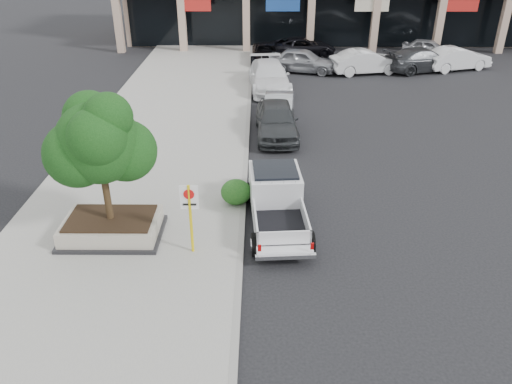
% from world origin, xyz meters
% --- Properties ---
extents(ground, '(120.00, 120.00, 0.00)m').
position_xyz_m(ground, '(0.00, 0.00, 0.00)').
color(ground, black).
rests_on(ground, ground).
extents(sidewalk, '(8.00, 52.00, 0.15)m').
position_xyz_m(sidewalk, '(-5.50, 6.00, 0.07)').
color(sidewalk, gray).
rests_on(sidewalk, ground).
extents(curb, '(0.20, 52.00, 0.15)m').
position_xyz_m(curb, '(-1.55, 6.00, 0.07)').
color(curb, gray).
rests_on(curb, ground).
extents(planter, '(3.20, 2.20, 0.68)m').
position_xyz_m(planter, '(-5.73, 0.31, 0.48)').
color(planter, black).
rests_on(planter, sidewalk).
extents(planter_tree, '(2.90, 2.55, 4.00)m').
position_xyz_m(planter_tree, '(-5.60, 0.46, 3.41)').
color(planter_tree, '#312013').
rests_on(planter_tree, planter).
extents(no_parking_sign, '(0.55, 0.09, 2.30)m').
position_xyz_m(no_parking_sign, '(-3.02, -0.55, 1.63)').
color(no_parking_sign, yellow).
rests_on(no_parking_sign, sidewalk).
extents(hedge, '(1.10, 0.99, 0.93)m').
position_xyz_m(hedge, '(-1.80, 2.44, 0.62)').
color(hedge, '#134516').
rests_on(hedge, sidewalk).
extents(pickup_truck, '(2.30, 5.37, 1.65)m').
position_xyz_m(pickup_truck, '(-0.35, 1.29, 0.83)').
color(pickup_truck, silver).
rests_on(pickup_truck, ground).
extents(curb_car_a, '(2.11, 4.90, 1.65)m').
position_xyz_m(curb_car_a, '(-0.14, 9.38, 0.82)').
color(curb_car_a, '#2E3033').
rests_on(curb_car_a, ground).
extents(curb_car_b, '(1.81, 4.24, 1.36)m').
position_xyz_m(curb_car_b, '(0.03, 11.45, 0.68)').
color(curb_car_b, gray).
rests_on(curb_car_b, ground).
extents(curb_car_c, '(2.79, 5.91, 1.66)m').
position_xyz_m(curb_car_c, '(-0.37, 16.94, 0.83)').
color(curb_car_c, white).
rests_on(curb_car_c, ground).
extents(curb_car_d, '(2.35, 4.90, 1.35)m').
position_xyz_m(curb_car_d, '(-0.44, 23.84, 0.67)').
color(curb_car_d, black).
rests_on(curb_car_d, ground).
extents(lot_car_a, '(5.03, 3.10, 1.60)m').
position_xyz_m(lot_car_a, '(2.00, 21.17, 0.80)').
color(lot_car_a, '#919298').
rests_on(lot_car_a, ground).
extents(lot_car_b, '(5.09, 2.68, 1.60)m').
position_xyz_m(lot_car_b, '(6.30, 20.83, 0.80)').
color(lot_car_b, silver).
rests_on(lot_car_b, ground).
extents(lot_car_c, '(5.92, 3.96, 1.59)m').
position_xyz_m(lot_car_c, '(10.30, 21.45, 0.80)').
color(lot_car_c, '#303235').
rests_on(lot_car_c, ground).
extents(lot_car_d, '(5.52, 3.23, 1.44)m').
position_xyz_m(lot_car_d, '(2.30, 25.72, 0.72)').
color(lot_car_d, black).
rests_on(lot_car_d, ground).
extents(lot_car_e, '(4.24, 2.96, 1.34)m').
position_xyz_m(lot_car_e, '(11.98, 25.66, 0.67)').
color(lot_car_e, gray).
rests_on(lot_car_e, ground).
extents(lot_car_f, '(5.05, 3.10, 1.57)m').
position_xyz_m(lot_car_f, '(12.83, 21.84, 0.79)').
color(lot_car_f, silver).
rests_on(lot_car_f, ground).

